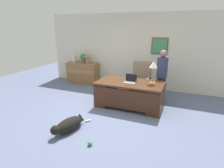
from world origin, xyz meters
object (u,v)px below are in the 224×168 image
laptop (131,80)px  vase_empty (74,59)px  desk (130,93)px  credenza (83,73)px  vase_with_flowers (87,58)px  armchair (141,81)px  potted_plant (83,58)px  dog_toy_bone (88,121)px  person_standing (162,75)px  desk_lamp (153,66)px  dog_lying (68,125)px  dog_toy_ball (90,144)px

laptop → vase_empty: size_ratio=1.16×
desk → credenza: bearing=147.9°
laptop → vase_with_flowers: vase_with_flowers is taller
armchair → potted_plant: 2.63m
armchair → dog_toy_bone: bearing=-108.4°
vase_empty → dog_toy_bone: vase_empty is taller
potted_plant → laptop: bearing=-32.4°
laptop → potted_plant: potted_plant is taller
desk → vase_empty: 3.31m
person_standing → desk_lamp: bearing=-102.5°
desk → dog_toy_bone: 1.47m
armchair → potted_plant: bearing=166.3°
desk → potted_plant: (-2.42, 1.55, 0.63)m
credenza → dog_lying: credenza is taller
person_standing → vase_with_flowers: size_ratio=4.74×
desk → potted_plant: potted_plant is taller
laptop → desk_lamp: (0.58, 0.13, 0.43)m
person_standing → laptop: bearing=-132.0°
laptop → vase_empty: bearing=151.8°
person_standing → dog_toy_ball: person_standing is taller
laptop → potted_plant: size_ratio=0.89×
armchair → dog_lying: 2.93m
desk_lamp → desk: bearing=-166.2°
desk → potted_plant: bearing=147.3°
dog_toy_bone → laptop: bearing=62.2°
armchair → desk_lamp: 1.19m
desk → vase_empty: (-2.87, 1.55, 0.57)m
credenza → potted_plant: (0.05, 0.00, 0.61)m
desk → person_standing: person_standing is taller
armchair → vase_empty: armchair is taller
credenza → armchair: bearing=-13.4°
vase_with_flowers → potted_plant: bearing=180.0°
dog_toy_ball → dog_lying: bearing=158.9°
armchair → dog_toy_bone: 2.37m
dog_lying → dog_toy_ball: 0.76m
potted_plant → dog_toy_bone: (1.77, -2.81, -1.00)m
armchair → person_standing: (0.67, -0.12, 0.30)m
desk → vase_with_flowers: size_ratio=5.63×
credenza → dog_toy_ball: (2.33, -3.64, -0.37)m
person_standing → laptop: person_standing is taller
potted_plant → desk: bearing=-32.7°
vase_with_flowers → vase_empty: (-0.60, 0.00, -0.06)m
laptop → potted_plant: 2.89m
credenza → desk_lamp: 3.47m
vase_with_flowers → dog_toy_bone: size_ratio=1.97×
potted_plant → dog_lying: bearing=-64.9°
dog_toy_ball → credenza: bearing=122.6°
desk_lamp → laptop: bearing=-167.0°
armchair → vase_empty: 3.04m
vase_with_flowers → dog_toy_ball: bearing=-59.9°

